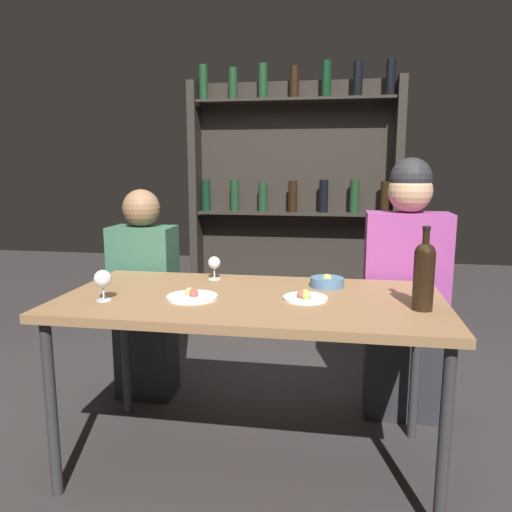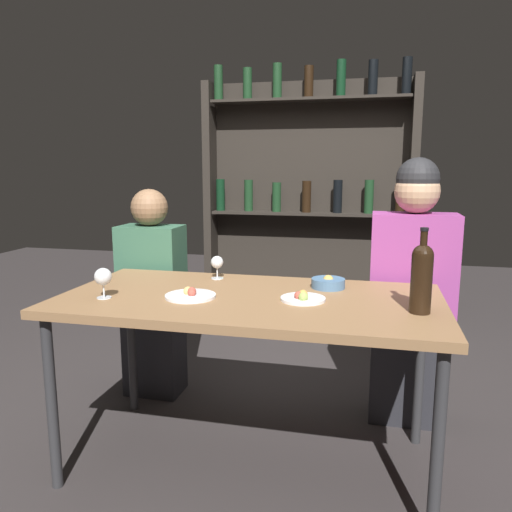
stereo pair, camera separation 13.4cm
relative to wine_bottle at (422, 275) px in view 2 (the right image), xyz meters
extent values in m
plane|color=#332D2D|center=(-0.67, 0.09, -0.91)|extent=(10.00, 10.00, 0.00)
cube|color=olive|center=(-0.67, 0.09, -0.16)|extent=(1.59, 0.81, 0.04)
cylinder|color=#2D2D30|center=(-1.41, -0.25, -0.54)|extent=(0.04, 0.04, 0.73)
cylinder|color=#2D2D30|center=(0.06, -0.25, -0.54)|extent=(0.04, 0.04, 0.73)
cylinder|color=#2D2D30|center=(-1.41, 0.43, -0.54)|extent=(0.04, 0.04, 0.73)
cylinder|color=#2D2D30|center=(0.06, 0.43, -0.54)|extent=(0.04, 0.04, 0.73)
cube|color=#28231E|center=(-0.67, 2.00, 0.06)|extent=(1.53, 0.02, 1.93)
cube|color=#28231E|center=(-1.44, 1.89, 0.06)|extent=(0.06, 0.18, 1.93)
cube|color=#28231E|center=(0.09, 1.89, 0.06)|extent=(0.06, 0.18, 1.93)
cube|color=#28231E|center=(-0.67, 1.89, 0.04)|extent=(1.45, 0.18, 0.02)
cylinder|color=black|center=(-1.35, 1.89, 0.17)|extent=(0.07, 0.07, 0.24)
cylinder|color=#19381E|center=(-1.13, 1.90, 0.17)|extent=(0.07, 0.07, 0.24)
cylinder|color=#19381E|center=(-0.91, 1.89, 0.16)|extent=(0.07, 0.07, 0.22)
cylinder|color=black|center=(-0.67, 1.88, 0.17)|extent=(0.07, 0.07, 0.24)
cylinder|color=black|center=(-0.44, 1.89, 0.17)|extent=(0.07, 0.07, 0.24)
cylinder|color=#19381E|center=(-0.22, 1.90, 0.17)|extent=(0.07, 0.07, 0.25)
cylinder|color=black|center=(0.01, 1.89, 0.17)|extent=(0.07, 0.07, 0.24)
cube|color=#28231E|center=(-0.67, 1.89, 0.87)|extent=(1.45, 0.18, 0.02)
cylinder|color=#19381E|center=(-1.36, 1.89, 1.01)|extent=(0.07, 0.07, 0.26)
cylinder|color=#19381E|center=(-1.13, 1.89, 1.00)|extent=(0.07, 0.07, 0.23)
cylinder|color=#19381E|center=(-0.91, 1.89, 1.01)|extent=(0.07, 0.07, 0.25)
cylinder|color=black|center=(-0.68, 1.89, 1.00)|extent=(0.07, 0.07, 0.23)
cylinder|color=black|center=(-0.44, 1.88, 1.01)|extent=(0.07, 0.07, 0.25)
cylinder|color=black|center=(-0.22, 1.88, 1.01)|extent=(0.07, 0.07, 0.24)
cylinder|color=black|center=(0.01, 1.89, 1.01)|extent=(0.07, 0.07, 0.25)
cylinder|color=black|center=(0.00, 0.00, -0.03)|extent=(0.08, 0.08, 0.22)
sphere|color=black|center=(0.00, 0.00, 0.08)|extent=(0.08, 0.08, 0.08)
cylinder|color=black|center=(0.00, 0.00, 0.12)|extent=(0.03, 0.03, 0.09)
cylinder|color=black|center=(0.00, 0.00, 0.17)|extent=(0.03, 0.03, 0.01)
cylinder|color=silver|center=(-0.91, 0.37, -0.14)|extent=(0.06, 0.06, 0.00)
cylinder|color=silver|center=(-0.91, 0.37, -0.11)|extent=(0.01, 0.01, 0.06)
sphere|color=silver|center=(-0.91, 0.37, -0.06)|extent=(0.06, 0.06, 0.06)
cylinder|color=silver|center=(-1.25, -0.08, -0.14)|extent=(0.06, 0.06, 0.00)
cylinder|color=silver|center=(-1.25, -0.08, -0.10)|extent=(0.01, 0.01, 0.07)
sphere|color=silver|center=(-1.25, -0.08, -0.05)|extent=(0.07, 0.07, 0.07)
cylinder|color=white|center=(-0.91, 0.01, -0.14)|extent=(0.21, 0.21, 0.01)
sphere|color=#E5BC66|center=(-0.91, 0.02, -0.12)|extent=(0.03, 0.03, 0.03)
sphere|color=#E5BC66|center=(-0.92, 0.02, -0.12)|extent=(0.04, 0.04, 0.04)
sphere|color=#B74C3D|center=(-0.90, 0.00, -0.12)|extent=(0.03, 0.03, 0.03)
sphere|color=#B74C3D|center=(-0.90, 0.02, -0.12)|extent=(0.04, 0.04, 0.04)
cylinder|color=white|center=(-0.45, 0.07, -0.14)|extent=(0.18, 0.18, 0.01)
sphere|color=gold|center=(-0.45, 0.08, -0.12)|extent=(0.04, 0.04, 0.04)
sphere|color=#E5BC66|center=(-0.45, 0.07, -0.12)|extent=(0.04, 0.04, 0.04)
sphere|color=#B74C3D|center=(-0.46, 0.06, -0.12)|extent=(0.03, 0.03, 0.03)
sphere|color=#99B256|center=(-0.44, 0.04, -0.12)|extent=(0.04, 0.04, 0.04)
cylinder|color=#4C7299|center=(-0.37, 0.31, -0.12)|extent=(0.15, 0.15, 0.04)
sphere|color=gold|center=(-0.37, 0.31, -0.11)|extent=(0.05, 0.05, 0.05)
cube|color=#26262B|center=(-1.38, 0.66, -0.68)|extent=(0.31, 0.22, 0.45)
cube|color=#38664C|center=(-1.38, 0.66, -0.19)|extent=(0.35, 0.22, 0.53)
sphere|color=#8C6647|center=(-1.38, 0.66, 0.17)|extent=(0.20, 0.20, 0.20)
cube|color=#26262B|center=(0.02, 0.66, -0.68)|extent=(0.37, 0.22, 0.45)
cube|color=#9E3F8C|center=(0.02, 0.66, -0.15)|extent=(0.41, 0.22, 0.63)
sphere|color=tan|center=(0.02, 0.66, 0.28)|extent=(0.22, 0.22, 0.22)
sphere|color=#262628|center=(0.02, 0.66, 0.34)|extent=(0.21, 0.21, 0.21)
camera|label=1|loc=(-0.32, -1.91, 0.39)|focal=35.00mm
camera|label=2|loc=(-0.19, -1.88, 0.39)|focal=35.00mm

